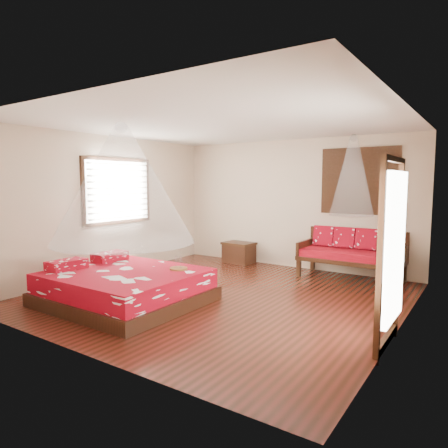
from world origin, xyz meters
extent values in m
cube|color=black|center=(0.00, 0.00, -0.01)|extent=(5.50, 5.50, 0.02)
cube|color=silver|center=(0.00, 0.00, 2.81)|extent=(5.50, 5.50, 0.02)
cube|color=beige|center=(-2.76, 0.00, 1.40)|extent=(0.02, 5.50, 2.80)
cube|color=beige|center=(2.76, 0.00, 1.40)|extent=(0.02, 5.50, 2.80)
cube|color=beige|center=(0.00, 2.76, 1.40)|extent=(5.50, 0.02, 2.80)
cube|color=beige|center=(0.00, -2.76, 1.40)|extent=(5.50, 0.02, 2.80)
cube|color=black|center=(-1.03, -1.18, 0.10)|extent=(2.26, 2.04, 0.20)
cube|color=maroon|center=(-1.03, -1.18, 0.35)|extent=(2.16, 1.94, 0.30)
cube|color=maroon|center=(-1.89, -1.61, 0.58)|extent=(0.32, 0.59, 0.15)
cube|color=maroon|center=(-1.89, -0.75, 0.58)|extent=(0.32, 0.59, 0.15)
cube|color=black|center=(0.53, 1.93, 0.21)|extent=(0.08, 0.08, 0.42)
cube|color=black|center=(2.35, 1.93, 0.21)|extent=(0.08, 0.08, 0.42)
cube|color=black|center=(0.53, 2.67, 0.21)|extent=(0.08, 0.08, 0.42)
cube|color=black|center=(2.35, 2.67, 0.21)|extent=(0.08, 0.08, 0.42)
cube|color=black|center=(1.44, 2.30, 0.38)|extent=(1.94, 0.86, 0.08)
cube|color=maroon|center=(1.44, 2.30, 0.49)|extent=(1.88, 0.80, 0.14)
cube|color=black|center=(1.44, 2.69, 0.67)|extent=(1.94, 0.06, 0.55)
cube|color=black|center=(0.51, 2.30, 0.54)|extent=(0.06, 0.86, 0.30)
cube|color=black|center=(2.37, 2.30, 0.54)|extent=(0.06, 0.86, 0.30)
cube|color=maroon|center=(0.80, 2.57, 0.76)|extent=(0.41, 0.20, 0.42)
cube|color=maroon|center=(1.23, 2.57, 0.76)|extent=(0.41, 0.20, 0.42)
cube|color=maroon|center=(1.66, 2.57, 0.76)|extent=(0.41, 0.20, 0.42)
cube|color=maroon|center=(2.09, 2.57, 0.76)|extent=(0.41, 0.20, 0.42)
cube|color=black|center=(-1.19, 2.45, 0.22)|extent=(0.69, 0.51, 0.43)
cube|color=black|center=(-1.19, 2.45, 0.46)|extent=(0.73, 0.55, 0.05)
cube|color=black|center=(1.44, 2.72, 1.90)|extent=(1.52, 0.06, 1.32)
cube|color=black|center=(1.44, 2.71, 1.90)|extent=(1.35, 0.04, 1.10)
cube|color=black|center=(-2.72, 0.20, 1.70)|extent=(0.08, 1.74, 1.34)
cube|color=silver|center=(-2.68, 0.20, 1.70)|extent=(0.04, 1.54, 1.10)
cube|color=black|center=(2.72, -0.60, 1.05)|extent=(0.08, 1.02, 2.16)
cube|color=white|center=(2.70, -0.60, 1.15)|extent=(0.03, 0.82, 1.70)
cylinder|color=brown|center=(-0.41, -0.62, 0.52)|extent=(0.28, 0.28, 0.03)
cone|color=white|center=(-1.03, -1.18, 1.85)|extent=(2.17, 2.17, 1.80)
cone|color=white|center=(1.44, 2.25, 2.00)|extent=(0.81, 0.81, 1.50)
camera|label=1|loc=(3.66, -5.37, 1.88)|focal=32.00mm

